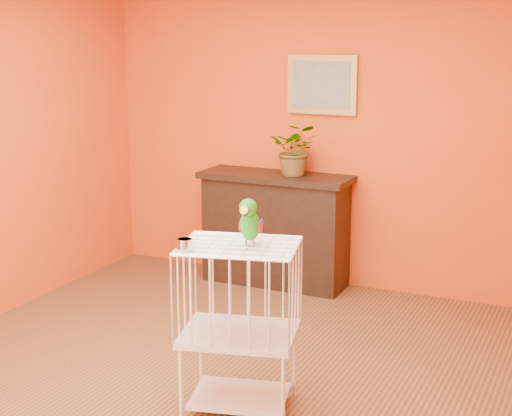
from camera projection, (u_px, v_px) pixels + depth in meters
The scene contains 8 objects.
ground at pixel (197, 379), 5.07m from camera, with size 4.50×4.50×0.00m, color brown.
room_shell at pixel (193, 136), 4.72m from camera, with size 4.50×4.50×4.50m.
console_cabinet at pixel (275, 229), 6.88m from camera, with size 1.33×0.48×0.99m.
potted_plant at pixel (295, 156), 6.65m from camera, with size 0.41×0.45×0.35m, color #26722D.
framed_picture at pixel (322, 85), 6.64m from camera, with size 0.62×0.04×0.50m.
birdcage at pixel (239, 326), 4.56m from camera, with size 0.76×0.65×1.02m.
feed_cup at pixel (184, 244), 4.33m from camera, with size 0.09×0.09×0.06m, color silver.
parrot at pixel (250, 222), 4.38m from camera, with size 0.14×0.26×0.29m.
Camera 1 is at (2.33, -4.09, 2.22)m, focal length 55.00 mm.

